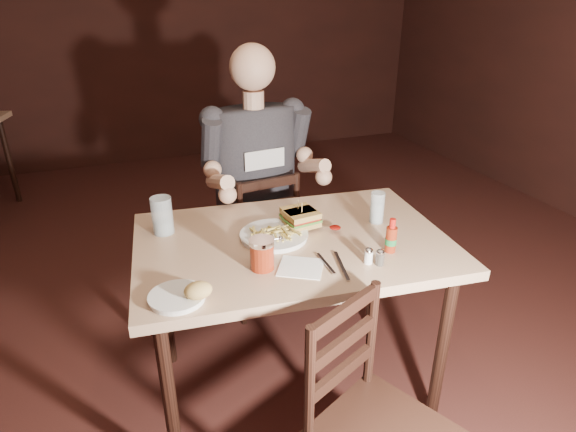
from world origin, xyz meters
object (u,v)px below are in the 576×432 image
object	(u,v)px
glass_right	(377,208)
side_plate	(177,298)
diner	(258,151)
chair_far	(257,239)
hot_sauce	(391,235)
main_table	(292,257)
dinner_plate	(274,236)
glass_left	(162,215)
syrup_dispenser	(262,254)

from	to	relation	value
glass_right	side_plate	distance (m)	0.92
glass_right	diner	bearing A→B (deg)	116.73
chair_far	diner	distance (m)	0.52
chair_far	hot_sauce	size ratio (longest dim) A/B	6.15
main_table	chair_far	xyz separation A→B (m)	(0.07, 0.70, -0.28)
main_table	hot_sauce	xyz separation A→B (m)	(0.31, -0.22, 0.15)
dinner_plate	glass_left	size ratio (longest dim) A/B	1.72
hot_sauce	glass_left	bearing A→B (deg)	149.13
glass_right	hot_sauce	xyz separation A→B (m)	(-0.08, -0.24, 0.00)
glass_left	syrup_dispenser	distance (m)	0.50
syrup_dispenser	glass_left	bearing A→B (deg)	131.36
main_table	chair_far	distance (m)	0.76
chair_far	dinner_plate	size ratio (longest dim) A/B	3.15
hot_sauce	side_plate	distance (m)	0.80
main_table	hot_sauce	world-z (taller)	hot_sauce
glass_left	syrup_dispenser	size ratio (longest dim) A/B	1.34
diner	main_table	bearing A→B (deg)	-102.00
chair_far	hot_sauce	world-z (taller)	hot_sauce
diner	glass_right	bearing A→B (deg)	-69.04
chair_far	glass_right	bearing A→B (deg)	109.54
syrup_dispenser	side_plate	world-z (taller)	syrup_dispenser
diner	glass_left	size ratio (longest dim) A/B	6.64
dinner_plate	glass_right	size ratio (longest dim) A/B	1.98
main_table	hot_sauce	bearing A→B (deg)	-35.58
chair_far	dinner_plate	bearing A→B (deg)	73.22
dinner_plate	glass_left	distance (m)	0.45
syrup_dispenser	hot_sauce	bearing A→B (deg)	-0.51
main_table	side_plate	xyz separation A→B (m)	(-0.49, -0.25, 0.09)
main_table	glass_left	bearing A→B (deg)	152.52
chair_far	glass_right	xyz separation A→B (m)	(0.32, -0.68, 0.42)
diner	side_plate	bearing A→B (deg)	-127.73
glass_left	syrup_dispenser	xyz separation A→B (m)	(0.29, -0.40, -0.02)
main_table	hot_sauce	size ratio (longest dim) A/B	9.61
diner	side_plate	xyz separation A→B (m)	(-0.56, -0.90, -0.16)
glass_right	syrup_dispenser	bearing A→B (deg)	-162.00
glass_left	glass_right	distance (m)	0.88
hot_sauce	side_plate	bearing A→B (deg)	-177.88
diner	glass_left	world-z (taller)	diner
chair_far	dinner_plate	world-z (taller)	chair_far
diner	side_plate	size ratio (longest dim) A/B	5.75
glass_right	hot_sauce	bearing A→B (deg)	-108.76
hot_sauce	main_table	bearing A→B (deg)	144.42
chair_far	glass_right	size ratio (longest dim) A/B	6.24
diner	glass_right	distance (m)	0.71
side_plate	glass_right	bearing A→B (deg)	17.10
glass_right	syrup_dispenser	size ratio (longest dim) A/B	1.16
syrup_dispenser	side_plate	xyz separation A→B (m)	(-0.31, -0.09, -0.05)
diner	glass_left	bearing A→B (deg)	-148.27
chair_far	hot_sauce	bearing A→B (deg)	98.84
side_plate	diner	bearing A→B (deg)	58.05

